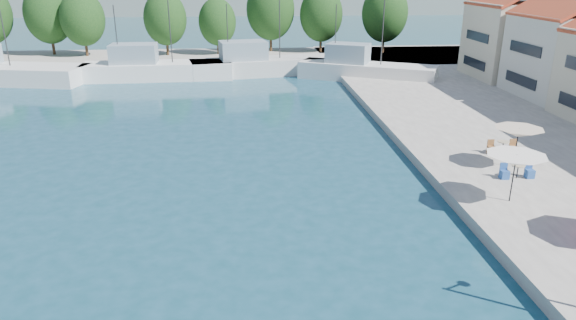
{
  "coord_description": "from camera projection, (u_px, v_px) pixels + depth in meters",
  "views": [
    {
      "loc": [
        -3.9,
        -0.81,
        10.96
      ],
      "look_at": [
        -1.76,
        26.0,
        1.1
      ],
      "focal_mm": 32.0,
      "sensor_mm": 36.0,
      "label": 1
    }
  ],
  "objects": [
    {
      "name": "tree_02",
      "position": [
        48.0,
        14.0,
        66.98
      ],
      "size": [
        6.12,
        6.12,
        9.06
      ],
      "color": "#3F2B19",
      "rests_on": "quay_far"
    },
    {
      "name": "cafe_table_02",
      "position": [
        517.0,
        173.0,
        27.36
      ],
      "size": [
        1.82,
        0.7,
        0.76
      ],
      "color": "black",
      "rests_on": "quay_right"
    },
    {
      "name": "trawler_04",
      "position": [
        363.0,
        70.0,
        55.12
      ],
      "size": [
        14.68,
        9.89,
        10.2
      ],
      "rotation": [
        0.0,
        0.0,
        -0.47
      ],
      "color": "silver",
      "rests_on": "ground"
    },
    {
      "name": "tree_08",
      "position": [
        385.0,
        13.0,
        68.52
      ],
      "size": [
        6.11,
        6.11,
        9.05
      ],
      "color": "#3F2B19",
      "rests_on": "quay_far"
    },
    {
      "name": "tree_04",
      "position": [
        165.0,
        18.0,
        66.64
      ],
      "size": [
        5.53,
        5.53,
        8.19
      ],
      "color": "#3F2B19",
      "rests_on": "quay_far"
    },
    {
      "name": "umbrella_cream",
      "position": [
        518.0,
        132.0,
        28.4
      ],
      "size": [
        2.69,
        2.69,
        2.27
      ],
      "color": "black",
      "rests_on": "quay_right"
    },
    {
      "name": "tree_07",
      "position": [
        321.0,
        14.0,
        69.59
      ],
      "size": [
        5.83,
        5.83,
        8.63
      ],
      "color": "#3F2B19",
      "rests_on": "quay_far"
    },
    {
      "name": "trawler_03",
      "position": [
        262.0,
        65.0,
        58.13
      ],
      "size": [
        17.34,
        7.46,
        10.2
      ],
      "rotation": [
        0.0,
        0.0,
        0.19
      ],
      "color": "silver",
      "rests_on": "ground"
    },
    {
      "name": "trawler_02",
      "position": [
        154.0,
        69.0,
        55.64
      ],
      "size": [
        16.12,
        4.78,
        10.2
      ],
      "rotation": [
        0.0,
        0.0,
        0.04
      ],
      "color": "white",
      "rests_on": "ground"
    },
    {
      "name": "tree_05",
      "position": [
        217.0,
        22.0,
        67.67
      ],
      "size": [
        4.92,
        4.92,
        7.28
      ],
      "color": "#3F2B19",
      "rests_on": "quay_far"
    },
    {
      "name": "building_06",
      "position": [
        519.0,
        29.0,
        52.45
      ],
      "size": [
        9.0,
        8.8,
        10.2
      ],
      "color": "beige",
      "rests_on": "quay_right"
    },
    {
      "name": "umbrella_white",
      "position": [
        516.0,
        160.0,
        24.0
      ],
      "size": [
        2.81,
        2.81,
        2.36
      ],
      "color": "black",
      "rests_on": "quay_right"
    },
    {
      "name": "building_05",
      "position": [
        571.0,
        43.0,
        44.11
      ],
      "size": [
        8.4,
        8.8,
        9.7
      ],
      "color": "silver",
      "rests_on": "quay_right"
    },
    {
      "name": "cafe_table_03",
      "position": [
        502.0,
        149.0,
        31.15
      ],
      "size": [
        1.82,
        0.7,
        0.76
      ],
      "color": "black",
      "rests_on": "quay_right"
    },
    {
      "name": "quay_far",
      "position": [
        215.0,
        59.0,
        66.83
      ],
      "size": [
        90.0,
        16.0,
        0.6
      ],
      "primitive_type": "cube",
      "color": "gray",
      "rests_on": "ground"
    },
    {
      "name": "tree_03",
      "position": [
        82.0,
        18.0,
        65.92
      ],
      "size": [
        5.59,
        5.59,
        8.28
      ],
      "color": "#3F2B19",
      "rests_on": "quay_far"
    },
    {
      "name": "tree_06",
      "position": [
        270.0,
        10.0,
        69.72
      ],
      "size": [
        6.54,
        6.54,
        9.68
      ],
      "color": "#3F2B19",
      "rests_on": "quay_far"
    }
  ]
}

